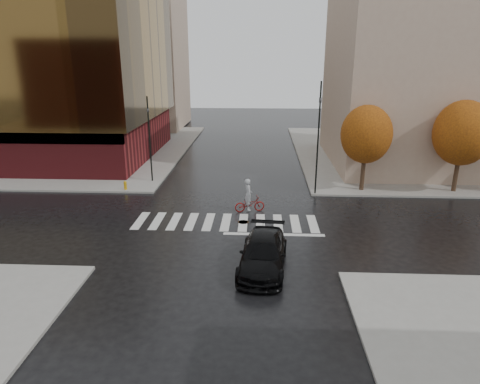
% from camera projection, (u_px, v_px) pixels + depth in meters
% --- Properties ---
extents(ground, '(120.00, 120.00, 0.00)m').
position_uv_depth(ground, '(225.00, 225.00, 26.67)').
color(ground, black).
rests_on(ground, ground).
extents(sidewalk_nw, '(30.00, 30.00, 0.15)m').
position_uv_depth(sidewalk_nw, '(53.00, 149.00, 47.59)').
color(sidewalk_nw, gray).
rests_on(sidewalk_nw, ground).
extents(sidewalk_ne, '(30.00, 30.00, 0.15)m').
position_uv_depth(sidewalk_ne, '(437.00, 153.00, 45.61)').
color(sidewalk_ne, gray).
rests_on(sidewalk_ne, ground).
extents(crosswalk, '(12.00, 3.00, 0.01)m').
position_uv_depth(crosswalk, '(226.00, 222.00, 27.14)').
color(crosswalk, silver).
rests_on(crosswalk, ground).
extents(office_glass, '(27.00, 19.00, 16.00)m').
position_uv_depth(office_glass, '(18.00, 74.00, 42.24)').
color(office_glass, maroon).
rests_on(office_glass, sidewalk_nw).
extents(building_ne_tan, '(16.00, 16.00, 18.00)m').
position_uv_depth(building_ne_tan, '(424.00, 66.00, 39.19)').
color(building_ne_tan, tan).
rests_on(building_ne_tan, sidewalk_ne).
extents(building_nw_far, '(14.00, 12.00, 20.00)m').
position_uv_depth(building_nw_far, '(132.00, 54.00, 59.44)').
color(building_nw_far, tan).
rests_on(building_nw_far, sidewalk_nw).
extents(tree_ne_a, '(3.80, 3.80, 6.50)m').
position_uv_depth(tree_ne_a, '(366.00, 134.00, 31.85)').
color(tree_ne_a, '#322316').
rests_on(tree_ne_a, sidewalk_ne).
extents(tree_ne_b, '(4.20, 4.20, 6.89)m').
position_uv_depth(tree_ne_b, '(463.00, 133.00, 31.47)').
color(tree_ne_b, '#322316').
rests_on(tree_ne_b, sidewalk_ne).
extents(sedan, '(2.72, 5.63, 1.58)m').
position_uv_depth(sedan, '(263.00, 254.00, 21.11)').
color(sedan, black).
rests_on(sedan, ground).
extents(cyclist, '(2.13, 1.18, 2.30)m').
position_uv_depth(cyclist, '(249.00, 201.00, 28.74)').
color(cyclist, maroon).
rests_on(cyclist, ground).
extents(traffic_light_nw, '(0.20, 0.18, 6.88)m').
position_uv_depth(traffic_light_nw, '(149.00, 134.00, 34.30)').
color(traffic_light_nw, black).
rests_on(traffic_light_nw, sidewalk_nw).
extents(traffic_light_ne, '(0.19, 0.23, 8.24)m').
position_uv_depth(traffic_light_ne, '(319.00, 130.00, 30.83)').
color(traffic_light_ne, black).
rests_on(traffic_light_ne, sidewalk_ne).
extents(fire_hydrant, '(0.24, 0.24, 0.68)m').
position_uv_depth(fire_hydrant, '(125.00, 185.00, 33.08)').
color(fire_hydrant, '#C5900B').
rests_on(fire_hydrant, sidewalk_nw).
extents(manhole, '(0.91, 0.91, 0.01)m').
position_uv_depth(manhole, '(243.00, 222.00, 27.14)').
color(manhole, '#412A17').
rests_on(manhole, ground).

